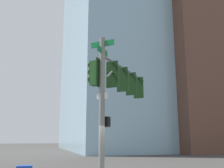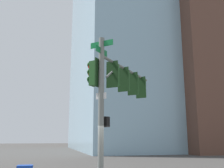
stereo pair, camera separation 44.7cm
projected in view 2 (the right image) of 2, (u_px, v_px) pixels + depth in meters
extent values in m
cylinder|color=slate|center=(101.00, 112.00, 9.85)|extent=(0.22, 0.22, 6.03)
cylinder|color=slate|center=(128.00, 70.00, 12.51)|extent=(3.80, 3.53, 0.12)
cylinder|color=slate|center=(112.00, 72.00, 11.02)|extent=(0.82, 0.77, 0.75)
cube|color=#0F6B33|center=(102.00, 44.00, 10.42)|extent=(0.73, 0.78, 0.24)
cube|color=#0F6B33|center=(102.00, 51.00, 10.36)|extent=(0.65, 0.60, 0.24)
cube|color=white|center=(101.00, 96.00, 9.98)|extent=(0.33, 0.35, 0.24)
cube|color=#1E4C1E|center=(114.00, 75.00, 11.16)|extent=(0.48, 0.48, 1.00)
cube|color=black|center=(112.00, 74.00, 10.99)|extent=(0.40, 0.43, 1.16)
sphere|color=#470A07|center=(116.00, 70.00, 11.40)|extent=(0.20, 0.20, 0.20)
cylinder|color=#1E4C1E|center=(117.00, 68.00, 11.47)|extent=(0.19, 0.20, 0.23)
sphere|color=#4C330A|center=(116.00, 76.00, 11.33)|extent=(0.20, 0.20, 0.20)
cylinder|color=#1E4C1E|center=(117.00, 74.00, 11.41)|extent=(0.19, 0.20, 0.23)
sphere|color=green|center=(116.00, 83.00, 11.27)|extent=(0.20, 0.20, 0.20)
cylinder|color=#1E4C1E|center=(117.00, 81.00, 11.35)|extent=(0.19, 0.20, 0.23)
cube|color=#1E4C1E|center=(125.00, 80.00, 12.11)|extent=(0.48, 0.48, 1.00)
cube|color=black|center=(123.00, 79.00, 11.95)|extent=(0.40, 0.43, 1.16)
sphere|color=red|center=(127.00, 75.00, 12.35)|extent=(0.20, 0.20, 0.20)
cylinder|color=#1E4C1E|center=(127.00, 73.00, 12.42)|extent=(0.19, 0.20, 0.23)
sphere|color=#4C330A|center=(127.00, 81.00, 12.29)|extent=(0.20, 0.20, 0.20)
cylinder|color=#1E4C1E|center=(127.00, 79.00, 12.36)|extent=(0.19, 0.20, 0.23)
sphere|color=#0A3819|center=(127.00, 87.00, 12.22)|extent=(0.20, 0.20, 0.20)
cylinder|color=#1E4C1E|center=(127.00, 85.00, 12.30)|extent=(0.19, 0.20, 0.23)
cube|color=#1E4C1E|center=(134.00, 84.00, 13.06)|extent=(0.48, 0.48, 1.00)
cube|color=black|center=(133.00, 84.00, 12.90)|extent=(0.40, 0.43, 1.16)
sphere|color=#470A07|center=(136.00, 79.00, 13.30)|extent=(0.20, 0.20, 0.20)
cylinder|color=#1E4C1E|center=(136.00, 78.00, 13.38)|extent=(0.19, 0.20, 0.23)
sphere|color=#4C330A|center=(136.00, 85.00, 13.24)|extent=(0.20, 0.20, 0.20)
cylinder|color=#1E4C1E|center=(136.00, 84.00, 13.31)|extent=(0.19, 0.20, 0.23)
sphere|color=green|center=(136.00, 91.00, 13.18)|extent=(0.20, 0.20, 0.20)
cylinder|color=#1E4C1E|center=(136.00, 89.00, 13.25)|extent=(0.19, 0.20, 0.23)
cube|color=#1E4C1E|center=(142.00, 88.00, 14.02)|extent=(0.48, 0.48, 1.00)
cube|color=black|center=(141.00, 87.00, 13.85)|extent=(0.40, 0.43, 1.16)
sphere|color=red|center=(143.00, 83.00, 14.25)|extent=(0.20, 0.20, 0.20)
cylinder|color=#1E4C1E|center=(144.00, 82.00, 14.33)|extent=(0.19, 0.20, 0.23)
sphere|color=#4C330A|center=(143.00, 89.00, 14.19)|extent=(0.20, 0.20, 0.20)
cylinder|color=#1E4C1E|center=(144.00, 87.00, 14.27)|extent=(0.19, 0.20, 0.23)
sphere|color=#0A3819|center=(144.00, 94.00, 14.13)|extent=(0.20, 0.20, 0.20)
cylinder|color=#1E4C1E|center=(144.00, 93.00, 14.21)|extent=(0.19, 0.20, 0.23)
cube|color=#1E4C1E|center=(95.00, 74.00, 10.32)|extent=(0.48, 0.48, 1.00)
cube|color=black|center=(99.00, 73.00, 10.23)|extent=(0.43, 0.40, 1.16)
sphere|color=red|center=(90.00, 67.00, 10.47)|extent=(0.20, 0.20, 0.20)
cylinder|color=#1E4C1E|center=(89.00, 65.00, 10.52)|extent=(0.20, 0.19, 0.23)
sphere|color=#4C330A|center=(90.00, 74.00, 10.41)|extent=(0.20, 0.20, 0.20)
cylinder|color=#1E4C1E|center=(89.00, 72.00, 10.46)|extent=(0.20, 0.19, 0.23)
sphere|color=#0A3819|center=(90.00, 81.00, 10.35)|extent=(0.20, 0.20, 0.20)
cylinder|color=#1E4C1E|center=(89.00, 79.00, 10.40)|extent=(0.20, 0.19, 0.23)
cube|color=black|center=(104.00, 122.00, 10.01)|extent=(0.43, 0.44, 0.40)
cube|color=#EA5914|center=(106.00, 122.00, 10.12)|extent=(0.19, 0.20, 0.28)
cube|color=brown|center=(197.00, 16.00, 45.45)|extent=(18.22, 14.40, 46.44)
cube|color=brown|center=(168.00, 45.00, 50.63)|extent=(23.29, 17.11, 40.02)
cube|color=#845B47|center=(147.00, 51.00, 61.28)|extent=(21.70, 18.94, 44.87)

